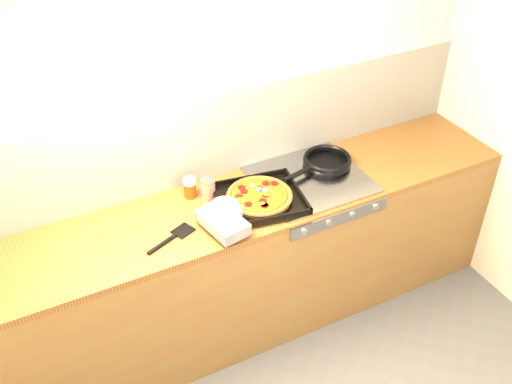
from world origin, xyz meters
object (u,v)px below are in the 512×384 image
pizza_on_tray (249,203)px  tomato_can (208,189)px  juice_glass (190,188)px  frying_pan (326,161)px

pizza_on_tray → tomato_can: (-0.15, 0.19, 0.01)m
pizza_on_tray → juice_glass: bearing=132.2°
pizza_on_tray → frying_pan: pizza_on_tray is taller
tomato_can → juice_glass: (-0.08, 0.06, 0.00)m
frying_pan → juice_glass: (-0.80, 0.10, 0.02)m
frying_pan → juice_glass: bearing=173.2°
frying_pan → tomato_can: bearing=176.8°
pizza_on_tray → frying_pan: (0.57, 0.15, -0.01)m
pizza_on_tray → frying_pan: bearing=15.1°
tomato_can → frying_pan: bearing=-3.2°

